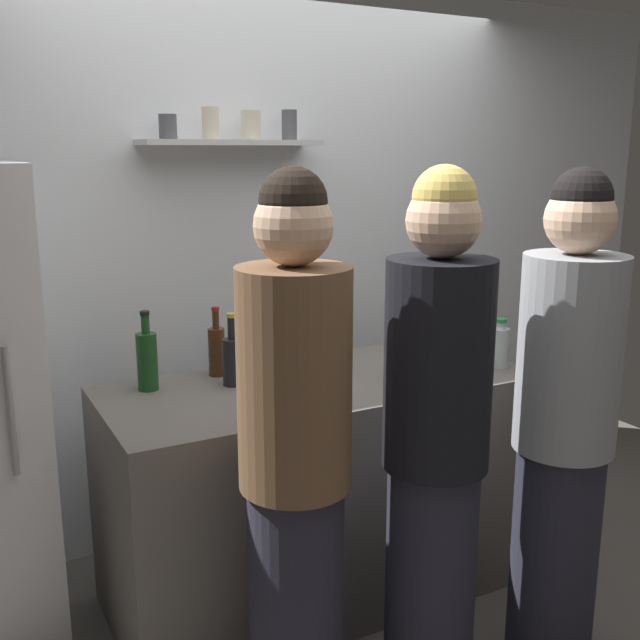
% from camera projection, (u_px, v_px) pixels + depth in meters
% --- Properties ---
extents(ground_plane, '(5.28, 5.28, 0.00)m').
position_uv_depth(ground_plane, '(410.00, 640.00, 2.83)').
color(ground_plane, '#59544F').
extents(back_wall_assembly, '(4.80, 0.32, 2.60)m').
position_uv_depth(back_wall_assembly, '(270.00, 261.00, 3.62)').
color(back_wall_assembly, white).
rests_on(back_wall_assembly, ground).
extents(counter, '(1.72, 0.75, 0.93)m').
position_uv_depth(counter, '(320.00, 487.00, 3.07)').
color(counter, '#66605B').
rests_on(counter, ground).
extents(baking_pan, '(0.34, 0.24, 0.05)m').
position_uv_depth(baking_pan, '(439.00, 363.00, 3.13)').
color(baking_pan, gray).
rests_on(baking_pan, counter).
extents(utensil_holder, '(0.10, 0.10, 0.23)m').
position_uv_depth(utensil_holder, '(262.00, 356.00, 3.08)').
color(utensil_holder, '#B2B2B7').
rests_on(utensil_holder, counter).
extents(wine_bottle_pale_glass, '(0.08, 0.08, 0.33)m').
position_uv_depth(wine_bottle_pale_glass, '(403.00, 350.00, 2.94)').
color(wine_bottle_pale_glass, '#B2BFB2').
rests_on(wine_bottle_pale_glass, counter).
extents(wine_bottle_green_glass, '(0.08, 0.08, 0.31)m').
position_uv_depth(wine_bottle_green_glass, '(147.00, 359.00, 2.84)').
color(wine_bottle_green_glass, '#19471E').
rests_on(wine_bottle_green_glass, counter).
extents(wine_bottle_dark_glass, '(0.08, 0.08, 0.29)m').
position_uv_depth(wine_bottle_dark_glass, '(232.00, 359.00, 2.90)').
color(wine_bottle_dark_glass, black).
rests_on(wine_bottle_dark_glass, counter).
extents(wine_bottle_amber_glass, '(0.07, 0.07, 0.29)m').
position_uv_depth(wine_bottle_amber_glass, '(217.00, 350.00, 3.02)').
color(wine_bottle_amber_glass, '#472814').
rests_on(wine_bottle_amber_glass, counter).
extents(water_bottle_plastic, '(0.08, 0.08, 0.21)m').
position_uv_depth(water_bottle_plastic, '(499.00, 346.00, 3.14)').
color(water_bottle_plastic, silver).
rests_on(water_bottle_plastic, counter).
extents(person_grey_hoodie, '(0.34, 0.34, 1.78)m').
position_uv_depth(person_grey_hoodie, '(563.00, 433.00, 2.52)').
color(person_grey_hoodie, '#262633').
rests_on(person_grey_hoodie, ground).
extents(person_brown_jacket, '(0.34, 0.34, 1.79)m').
position_uv_depth(person_brown_jacket, '(295.00, 468.00, 2.23)').
color(person_brown_jacket, '#262633').
rests_on(person_brown_jacket, ground).
extents(person_blonde, '(0.34, 0.34, 1.79)m').
position_uv_depth(person_blonde, '(435.00, 449.00, 2.37)').
color(person_blonde, '#262633').
rests_on(person_blonde, ground).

